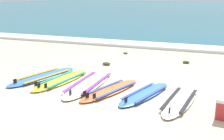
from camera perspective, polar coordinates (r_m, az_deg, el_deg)
name	(u,v)px	position (r m, az deg, el deg)	size (l,w,h in m)	color
ground_plane	(101,91)	(6.60, -2.25, -4.11)	(80.00, 80.00, 0.00)	#C1B599
sea	(204,8)	(41.09, 17.72, 11.49)	(80.00, 60.00, 0.10)	#23667A
wave_foam_strip	(156,46)	(11.95, 8.66, 4.76)	(80.00, 1.08, 0.11)	white
surfboard_0	(43,76)	(7.78, -13.43, -1.23)	(1.09, 2.28, 0.18)	#3875CC
surfboard_1	(62,80)	(7.39, -9.88, -1.90)	(0.80, 2.18, 0.18)	yellow
surfboard_2	(89,83)	(7.02, -4.55, -2.63)	(0.68, 2.50, 0.18)	silver
surfboard_3	(110,90)	(6.53, -0.32, -3.95)	(1.05, 2.01, 0.18)	orange
surfboard_4	(145,94)	(6.34, 6.49, -4.66)	(0.97, 1.96, 0.18)	#3875CC
surfboard_5	(180,101)	(6.07, 13.19, -5.90)	(0.69, 2.05, 0.18)	silver
seaweed_clump_near_shoreline	(126,53)	(10.50, 2.68, 3.35)	(0.17, 0.13, 0.06)	#4C4228
seaweed_clump_mid_sand	(186,62)	(9.39, 14.38, 1.52)	(0.22, 0.17, 0.08)	#384723
seaweed_clump_by_the_boards	(106,64)	(8.89, -1.10, 1.27)	(0.25, 0.20, 0.09)	#4C4228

